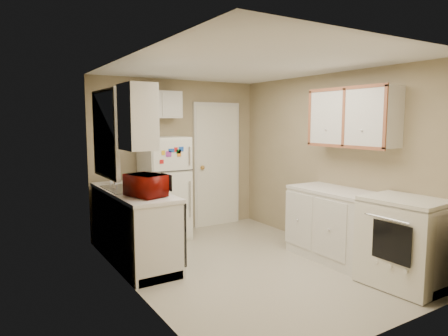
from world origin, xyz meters
TOP-DOWN VIEW (x-y plane):
  - floor at (0.00, 0.00)m, footprint 3.80×3.80m
  - ceiling at (0.00, 0.00)m, footprint 3.80×3.80m
  - wall_left at (-1.40, 0.00)m, footprint 3.80×3.80m
  - wall_right at (1.40, 0.00)m, footprint 3.80×3.80m
  - wall_back at (0.00, 1.90)m, footprint 2.80×2.80m
  - wall_front at (0.00, -1.90)m, footprint 2.80×2.80m
  - left_counter at (-1.10, 0.90)m, footprint 0.60×1.80m
  - dishwasher at (-0.81, 0.30)m, footprint 0.03×0.58m
  - sink at (-1.10, 1.05)m, footprint 0.54×0.74m
  - microwave at (-1.10, 0.41)m, footprint 0.51×0.38m
  - soap_bottle at (-1.15, 1.53)m, footprint 0.11×0.11m
  - window_blinds at (-1.36, 1.05)m, footprint 0.10×0.98m
  - upper_cabinet_left at (-1.25, 0.22)m, footprint 0.30×0.45m
  - refrigerator at (-0.38, 1.58)m, footprint 0.63×0.61m
  - cabinet_over_fridge at (-0.40, 1.75)m, footprint 0.70×0.30m
  - interior_door at (0.70, 1.86)m, footprint 0.86×0.06m
  - right_counter at (1.10, -0.80)m, footprint 0.60×2.00m
  - stove at (1.08, -1.38)m, footprint 0.71×0.84m
  - upper_cabinet_right at (1.25, -0.50)m, footprint 0.30×1.20m

SIDE VIEW (x-z plane):
  - floor at x=0.00m, z-range 0.00..0.00m
  - left_counter at x=-1.10m, z-range 0.00..0.90m
  - right_counter at x=1.10m, z-range 0.00..0.90m
  - stove at x=1.08m, z-range 0.00..0.96m
  - dishwasher at x=-0.81m, z-range 0.13..0.85m
  - refrigerator at x=-0.38m, z-range 0.00..1.53m
  - sink at x=-1.10m, z-range 0.78..0.94m
  - soap_bottle at x=-1.15m, z-range 0.91..1.09m
  - interior_door at x=0.70m, z-range -0.02..2.06m
  - microwave at x=-1.10m, z-range 0.90..1.20m
  - wall_left at x=-1.40m, z-range 1.20..1.20m
  - wall_right at x=1.40m, z-range 1.20..1.20m
  - wall_back at x=0.00m, z-range 1.20..1.20m
  - wall_front at x=0.00m, z-range 1.20..1.20m
  - window_blinds at x=-1.36m, z-range 1.06..2.14m
  - upper_cabinet_left at x=-1.25m, z-range 1.45..2.15m
  - upper_cabinet_right at x=1.25m, z-range 1.45..2.15m
  - cabinet_over_fridge at x=-0.40m, z-range 1.80..2.20m
  - ceiling at x=0.00m, z-range 2.40..2.40m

